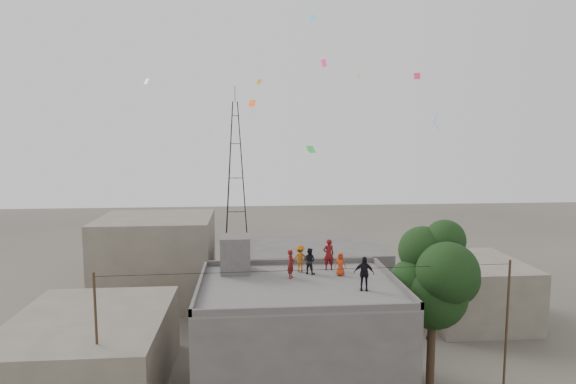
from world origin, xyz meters
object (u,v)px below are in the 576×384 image
at_px(tree, 436,278).
at_px(person_dark_adult, 364,273).
at_px(transmission_tower, 236,171).
at_px(stair_head_box, 236,254).
at_px(person_red_adult, 329,254).

bearing_deg(tree, person_dark_adult, -158.17).
bearing_deg(transmission_tower, stair_head_box, -88.77).
relative_size(stair_head_box, tree, 0.22).
height_order(person_red_adult, person_dark_adult, person_red_adult).
height_order(stair_head_box, transmission_tower, transmission_tower).
xyz_separation_m(tree, person_red_adult, (-5.41, 1.98, 0.87)).
bearing_deg(stair_head_box, tree, -10.74).
distance_m(tree, person_red_adult, 5.83).
relative_size(tree, person_red_adult, 5.23).
bearing_deg(stair_head_box, person_dark_adult, -30.82).
relative_size(transmission_tower, person_red_adult, 11.51).
bearing_deg(person_dark_adult, stair_head_box, 163.25).
xyz_separation_m(transmission_tower, person_dark_adult, (7.05, -41.13, -2.13)).
bearing_deg(person_red_adult, tree, 152.83).
bearing_deg(person_red_adult, transmission_tower, -87.98).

